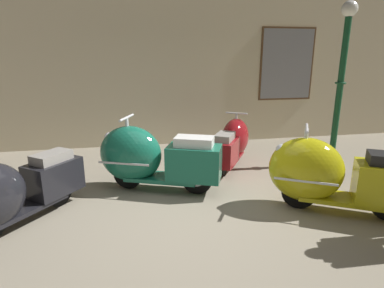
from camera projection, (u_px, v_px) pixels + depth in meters
ground_plane at (190, 221)px, 3.94m from camera, size 60.00×60.00×0.00m
showroom_back_wall at (152, 70)px, 6.98m from camera, size 18.00×0.63×3.34m
scooter_0 at (11, 192)px, 3.68m from camera, size 1.36×1.58×1.00m
scooter_1 at (150, 158)px, 4.73m from camera, size 1.90×1.17×1.12m
scooter_2 at (232, 142)px, 5.89m from camera, size 1.18×1.55×0.94m
scooter_3 at (330, 175)px, 4.05m from camera, size 1.84×1.35×1.11m
lamppost at (340, 84)px, 5.58m from camera, size 0.28×0.28×2.86m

